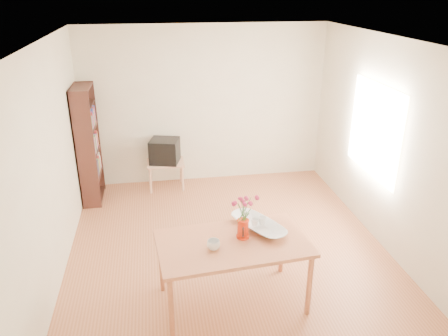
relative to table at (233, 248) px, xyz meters
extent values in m
plane|color=#965535|center=(0.13, 1.02, -0.68)|extent=(4.50, 4.50, 0.00)
plane|color=white|center=(0.13, 1.02, 1.92)|extent=(4.50, 4.50, 0.00)
plane|color=beige|center=(0.13, 3.27, 0.62)|extent=(4.00, 0.00, 4.00)
plane|color=beige|center=(0.13, -1.23, 0.62)|extent=(4.00, 0.00, 4.00)
plane|color=beige|center=(-1.87, 1.02, 0.62)|extent=(0.00, 4.50, 4.50)
plane|color=beige|center=(2.13, 1.02, 0.62)|extent=(0.00, 4.50, 4.50)
plane|color=white|center=(2.11, 1.32, 0.72)|extent=(0.00, 1.30, 1.30)
cube|color=#AA5C3A|center=(0.00, 0.00, 0.05)|extent=(1.59, 1.00, 0.04)
cylinder|color=#AA5C3A|center=(-0.66, -0.44, -0.32)|extent=(0.06, 0.06, 0.71)
cylinder|color=#AA5C3A|center=(0.73, -0.31, -0.32)|extent=(0.06, 0.06, 0.71)
cylinder|color=#AA5C3A|center=(-0.73, 0.31, -0.32)|extent=(0.06, 0.06, 0.71)
cylinder|color=#AA5C3A|center=(0.66, 0.44, -0.32)|extent=(0.06, 0.06, 0.71)
cube|color=tan|center=(-0.57, 2.99, -0.23)|extent=(0.60, 0.45, 0.03)
cylinder|color=tan|center=(-0.83, 2.80, -0.46)|extent=(0.04, 0.04, 0.43)
cylinder|color=tan|center=(-0.31, 2.80, -0.46)|extent=(0.04, 0.04, 0.43)
cylinder|color=tan|center=(-0.83, 3.17, -0.46)|extent=(0.04, 0.04, 0.43)
cylinder|color=tan|center=(-0.31, 3.17, -0.46)|extent=(0.04, 0.04, 0.43)
cube|color=black|center=(-1.72, 2.43, 0.22)|extent=(0.28, 0.02, 1.80)
cube|color=black|center=(-1.72, 3.10, 0.22)|extent=(0.28, 0.03, 1.80)
cube|color=black|center=(-1.85, 2.77, 0.22)|extent=(0.02, 0.70, 1.80)
cube|color=black|center=(-1.72, 2.77, -0.64)|extent=(0.27, 0.65, 0.02)
cube|color=black|center=(-1.72, 2.77, -0.28)|extent=(0.27, 0.65, 0.02)
cube|color=black|center=(-1.72, 2.77, 0.10)|extent=(0.27, 0.65, 0.02)
cube|color=black|center=(-1.72, 2.77, 0.48)|extent=(0.27, 0.65, 0.02)
cube|color=black|center=(-1.72, 2.77, 0.84)|extent=(0.27, 0.65, 0.02)
cube|color=black|center=(-1.72, 2.77, 1.10)|extent=(0.27, 0.65, 0.02)
cylinder|color=red|center=(0.12, 0.07, 0.17)|extent=(0.12, 0.12, 0.19)
cylinder|color=red|center=(0.12, 0.07, 0.09)|extent=(0.14, 0.14, 0.02)
cylinder|color=red|center=(0.12, 0.07, 0.27)|extent=(0.12, 0.12, 0.01)
cone|color=red|center=(0.13, 0.02, 0.25)|extent=(0.06, 0.07, 0.06)
torus|color=black|center=(0.10, 0.14, 0.18)|extent=(0.03, 0.10, 0.10)
imported|color=white|center=(-0.21, -0.10, 0.12)|extent=(0.14, 0.14, 0.10)
imported|color=white|center=(0.32, 0.22, 0.29)|extent=(0.63, 0.63, 0.44)
imported|color=white|center=(0.28, 0.22, 0.25)|extent=(0.09, 0.09, 0.07)
imported|color=white|center=(0.36, 0.24, 0.25)|extent=(0.08, 0.08, 0.07)
cube|color=black|center=(-0.57, 2.99, -0.02)|extent=(0.53, 0.50, 0.38)
cube|color=black|center=(-0.57, 3.06, 0.00)|extent=(0.36, 0.29, 0.27)
cube|color=black|center=(-0.57, 2.78, 0.00)|extent=(0.34, 0.10, 0.27)
camera|label=1|loc=(-0.70, -3.70, 2.48)|focal=35.00mm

